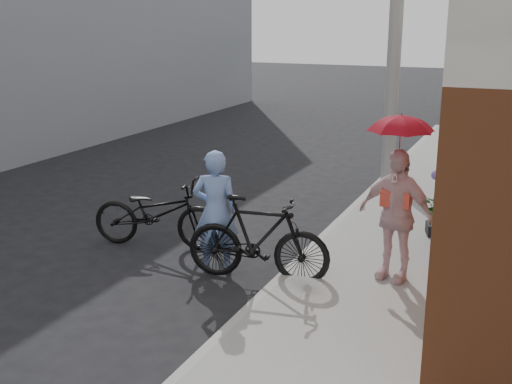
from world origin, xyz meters
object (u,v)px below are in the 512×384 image
Objects in this scene: bike_left at (157,213)px; kimono_woman at (395,215)px; utility_pole at (396,18)px; officer at (216,212)px; planter at (438,229)px; bike_right at (258,239)px.

kimono_woman is at bearing -102.03° from bike_left.
utility_pole reaches higher than officer.
kimono_woman is 2.23m from planter.
kimono_woman reaches higher than bike_left.
utility_pole is 3.93× the size of kimono_woman.
bike_left is at bearing -153.40° from planter.
officer is 0.84× the size of bike_left.
bike_right is at bearing -117.97° from bike_left.
bike_right is at bearing -148.73° from kimono_woman.
planter is (0.29, 2.07, -0.80)m from kimono_woman.
utility_pole is at bearing 116.11° from planter.
utility_pole is 3.33× the size of bike_left.
kimono_woman is (2.43, 0.47, 0.12)m from officer.
kimono_woman reaches higher than planter.
kimono_woman is (3.74, -0.05, 0.46)m from bike_left.
bike_right is at bearing -94.97° from utility_pole.
kimono_woman is at bearing -76.58° from utility_pole.
planter is at bearing -154.19° from officer.
bike_left is 4.52m from planter.
officer reaches higher than bike_left.
utility_pole reaches higher than kimono_woman.
bike_left is (-2.50, -5.15, -2.95)m from utility_pole.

